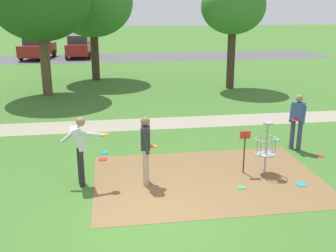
{
  "coord_description": "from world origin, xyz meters",
  "views": [
    {
      "loc": [
        -0.82,
        -7.25,
        4.25
      ],
      "look_at": [
        0.79,
        3.38,
        1.0
      ],
      "focal_mm": 42.98,
      "sensor_mm": 36.0,
      "label": 1
    }
  ],
  "objects_px": {
    "frisbee_near_basket": "(320,156)",
    "frisbee_far_left": "(301,184)",
    "player_foreground_watching": "(297,119)",
    "frisbee_far_right": "(241,187)",
    "player_throwing": "(146,146)",
    "frisbee_scattered_a": "(104,153)",
    "disc_golf_basket": "(264,146)",
    "frisbee_mid_grass": "(103,159)",
    "parked_car_center_left": "(79,46)",
    "parked_car_leftmost": "(37,47)",
    "frisbee_by_tee": "(276,140)",
    "player_waiting_left": "(80,146)",
    "tree_mid_center": "(92,3)",
    "tree_near_right": "(233,7)"
  },
  "relations": [
    {
      "from": "frisbee_by_tee",
      "to": "disc_golf_basket",
      "type": "bearing_deg",
      "value": -120.33
    },
    {
      "from": "frisbee_mid_grass",
      "to": "tree_near_right",
      "type": "xyz_separation_m",
      "value": [
        6.65,
        9.46,
        4.12
      ]
    },
    {
      "from": "player_throwing",
      "to": "frisbee_far_left",
      "type": "bearing_deg",
      "value": -10.11
    },
    {
      "from": "tree_near_right",
      "to": "frisbee_far_right",
      "type": "bearing_deg",
      "value": -105.67
    },
    {
      "from": "frisbee_mid_grass",
      "to": "frisbee_far_right",
      "type": "relative_size",
      "value": 1.28
    },
    {
      "from": "frisbee_far_right",
      "to": "player_foreground_watching",
      "type": "bearing_deg",
      "value": 43.57
    },
    {
      "from": "tree_mid_center",
      "to": "tree_near_right",
      "type": "bearing_deg",
      "value": -26.49
    },
    {
      "from": "frisbee_far_right",
      "to": "frisbee_scattered_a",
      "type": "height_order",
      "value": "same"
    },
    {
      "from": "frisbee_near_basket",
      "to": "parked_car_center_left",
      "type": "xyz_separation_m",
      "value": [
        -8.34,
        24.73,
        0.91
      ]
    },
    {
      "from": "player_throwing",
      "to": "parked_car_leftmost",
      "type": "distance_m",
      "value": 26.1
    },
    {
      "from": "frisbee_scattered_a",
      "to": "parked_car_leftmost",
      "type": "xyz_separation_m",
      "value": [
        -5.37,
        22.99,
        0.91
      ]
    },
    {
      "from": "frisbee_by_tee",
      "to": "tree_near_right",
      "type": "bearing_deg",
      "value": 83.16
    },
    {
      "from": "player_foreground_watching",
      "to": "parked_car_center_left",
      "type": "xyz_separation_m",
      "value": [
        -7.86,
        24.05,
        -0.05
      ]
    },
    {
      "from": "frisbee_far_right",
      "to": "parked_car_leftmost",
      "type": "xyz_separation_m",
      "value": [
        -8.66,
        25.91,
        0.91
      ]
    },
    {
      "from": "frisbee_far_right",
      "to": "frisbee_by_tee",
      "type": "bearing_deg",
      "value": 55.07
    },
    {
      "from": "frisbee_far_left",
      "to": "player_throwing",
      "type": "bearing_deg",
      "value": 169.89
    },
    {
      "from": "player_throwing",
      "to": "frisbee_scattered_a",
      "type": "bearing_deg",
      "value": 114.21
    },
    {
      "from": "frisbee_mid_grass",
      "to": "player_foreground_watching",
      "type": "bearing_deg",
      "value": 0.04
    },
    {
      "from": "player_foreground_watching",
      "to": "frisbee_mid_grass",
      "type": "bearing_deg",
      "value": -179.96
    },
    {
      "from": "frisbee_near_basket",
      "to": "frisbee_far_left",
      "type": "xyz_separation_m",
      "value": [
        -1.48,
        -1.76,
        0.0
      ]
    },
    {
      "from": "player_throwing",
      "to": "frisbee_mid_grass",
      "type": "xyz_separation_m",
      "value": [
        -1.08,
        1.76,
        -0.96
      ]
    },
    {
      "from": "player_foreground_watching",
      "to": "frisbee_far_left",
      "type": "bearing_deg",
      "value": -112.22
    },
    {
      "from": "parked_car_leftmost",
      "to": "parked_car_center_left",
      "type": "bearing_deg",
      "value": 8.95
    },
    {
      "from": "disc_golf_basket",
      "to": "frisbee_mid_grass",
      "type": "relative_size",
      "value": 5.4
    },
    {
      "from": "player_foreground_watching",
      "to": "player_throwing",
      "type": "height_order",
      "value": "same"
    },
    {
      "from": "frisbee_by_tee",
      "to": "frisbee_far_left",
      "type": "height_order",
      "value": "same"
    },
    {
      "from": "player_waiting_left",
      "to": "frisbee_far_right",
      "type": "bearing_deg",
      "value": -11.76
    },
    {
      "from": "player_foreground_watching",
      "to": "frisbee_far_right",
      "type": "xyz_separation_m",
      "value": [
        -2.49,
        -2.37,
        -0.96
      ]
    },
    {
      "from": "player_waiting_left",
      "to": "frisbee_mid_grass",
      "type": "bearing_deg",
      "value": 73.01
    },
    {
      "from": "disc_golf_basket",
      "to": "frisbee_by_tee",
      "type": "height_order",
      "value": "disc_golf_basket"
    },
    {
      "from": "parked_car_leftmost",
      "to": "player_throwing",
      "type": "bearing_deg",
      "value": -75.79
    },
    {
      "from": "tree_near_right",
      "to": "tree_mid_center",
      "type": "bearing_deg",
      "value": 153.51
    },
    {
      "from": "tree_mid_center",
      "to": "parked_car_leftmost",
      "type": "distance_m",
      "value": 12.14
    },
    {
      "from": "tree_near_right",
      "to": "tree_mid_center",
      "type": "xyz_separation_m",
      "value": [
        -7.08,
        3.53,
        0.24
      ]
    },
    {
      "from": "frisbee_far_left",
      "to": "frisbee_scattered_a",
      "type": "relative_size",
      "value": 1.27
    },
    {
      "from": "disc_golf_basket",
      "to": "frisbee_by_tee",
      "type": "distance_m",
      "value": 2.99
    },
    {
      "from": "parked_car_center_left",
      "to": "parked_car_leftmost",
      "type": "bearing_deg",
      "value": -171.05
    },
    {
      "from": "frisbee_near_basket",
      "to": "frisbee_far_left",
      "type": "distance_m",
      "value": 2.3
    },
    {
      "from": "player_foreground_watching",
      "to": "tree_mid_center",
      "type": "height_order",
      "value": "tree_mid_center"
    },
    {
      "from": "frisbee_by_tee",
      "to": "parked_car_center_left",
      "type": "relative_size",
      "value": 0.06
    },
    {
      "from": "frisbee_mid_grass",
      "to": "parked_car_leftmost",
      "type": "height_order",
      "value": "parked_car_leftmost"
    },
    {
      "from": "frisbee_near_basket",
      "to": "parked_car_leftmost",
      "type": "height_order",
      "value": "parked_car_leftmost"
    },
    {
      "from": "disc_golf_basket",
      "to": "frisbee_far_right",
      "type": "distance_m",
      "value": 1.36
    },
    {
      "from": "disc_golf_basket",
      "to": "player_throwing",
      "type": "bearing_deg",
      "value": -176.74
    },
    {
      "from": "frisbee_by_tee",
      "to": "frisbee_scattered_a",
      "type": "distance_m",
      "value": 5.59
    },
    {
      "from": "player_throwing",
      "to": "player_waiting_left",
      "type": "xyz_separation_m",
      "value": [
        -1.56,
        0.19,
        0.02
      ]
    },
    {
      "from": "frisbee_by_tee",
      "to": "parked_car_leftmost",
      "type": "distance_m",
      "value": 25.15
    },
    {
      "from": "player_waiting_left",
      "to": "frisbee_near_basket",
      "type": "xyz_separation_m",
      "value": [
        6.79,
        0.9,
        -0.98
      ]
    },
    {
      "from": "player_throwing",
      "to": "frisbee_scattered_a",
      "type": "distance_m",
      "value": 2.7
    },
    {
      "from": "tree_near_right",
      "to": "tree_mid_center",
      "type": "distance_m",
      "value": 7.91
    }
  ]
}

